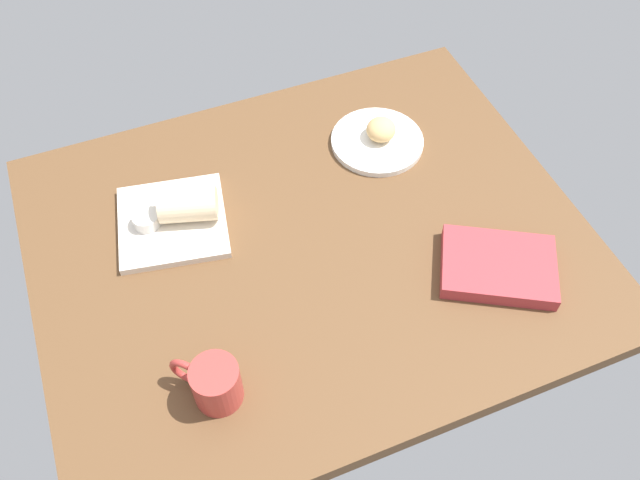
# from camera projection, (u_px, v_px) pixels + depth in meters

# --- Properties ---
(dining_table) EXTENTS (1.10, 0.90, 0.04)m
(dining_table) POSITION_uv_depth(u_px,v_px,m) (310.00, 244.00, 1.37)
(dining_table) COLOR brown
(dining_table) RESTS_ON ground
(round_plate) EXTENTS (0.21, 0.21, 0.01)m
(round_plate) POSITION_uv_depth(u_px,v_px,m) (377.00, 141.00, 1.52)
(round_plate) COLOR white
(round_plate) RESTS_ON dining_table
(scone_pastry) EXTENTS (0.10, 0.10, 0.05)m
(scone_pastry) POSITION_uv_depth(u_px,v_px,m) (381.00, 129.00, 1.50)
(scone_pastry) COLOR tan
(scone_pastry) RESTS_ON round_plate
(square_plate) EXTENTS (0.25, 0.25, 0.02)m
(square_plate) POSITION_uv_depth(u_px,v_px,m) (173.00, 222.00, 1.37)
(square_plate) COLOR silver
(square_plate) RESTS_ON dining_table
(sauce_cup) EXTENTS (0.05, 0.05, 0.03)m
(sauce_cup) POSITION_uv_depth(u_px,v_px,m) (146.00, 220.00, 1.35)
(sauce_cup) COLOR silver
(sauce_cup) RESTS_ON square_plate
(breakfast_wrap) EXTENTS (0.13, 0.10, 0.07)m
(breakfast_wrap) POSITION_uv_depth(u_px,v_px,m) (188.00, 205.00, 1.35)
(breakfast_wrap) COLOR beige
(breakfast_wrap) RESTS_ON square_plate
(book_stack) EXTENTS (0.27, 0.24, 0.03)m
(book_stack) POSITION_uv_depth(u_px,v_px,m) (498.00, 266.00, 1.30)
(book_stack) COLOR #A53338
(book_stack) RESTS_ON dining_table
(coffee_mug) EXTENTS (0.11, 0.11, 0.09)m
(coffee_mug) POSITION_uv_depth(u_px,v_px,m) (214.00, 383.00, 1.12)
(coffee_mug) COLOR #B23833
(coffee_mug) RESTS_ON dining_table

